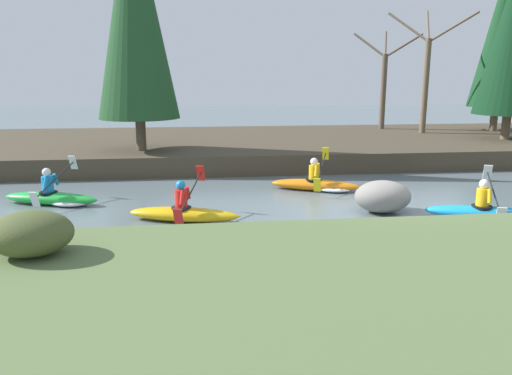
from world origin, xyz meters
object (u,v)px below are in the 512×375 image
at_px(kayaker_far_back, 54,198).
at_px(boulder_midstream, 383,197).
at_px(kayaker_lead, 489,212).
at_px(kayaker_trailing, 185,212).
at_px(kayaker_middle, 319,184).

height_order(kayaker_far_back, boulder_midstream, kayaker_far_back).
xyz_separation_m(kayaker_lead, kayaker_trailing, (-7.30, 0.78, 0.02)).
relative_size(kayaker_trailing, boulder_midstream, 1.91).
xyz_separation_m(kayaker_lead, boulder_midstream, (-2.29, 1.01, 0.21)).
relative_size(kayaker_lead, kayaker_middle, 1.00).
distance_m(kayaker_middle, kayaker_trailing, 4.88).
bearing_deg(kayaker_lead, kayaker_middle, 154.03).
xyz_separation_m(kayaker_lead, kayaker_middle, (-3.31, 3.58, 0.00)).
height_order(kayaker_middle, boulder_midstream, kayaker_middle).
bearing_deg(kayaker_far_back, kayaker_middle, 23.31).
distance_m(kayaker_lead, kayaker_middle, 4.88).
bearing_deg(kayaker_middle, boulder_midstream, -47.13).
distance_m(kayaker_middle, boulder_midstream, 2.77).
bearing_deg(kayaker_far_back, kayaker_trailing, -12.37).
height_order(kayaker_lead, kayaker_far_back, same).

